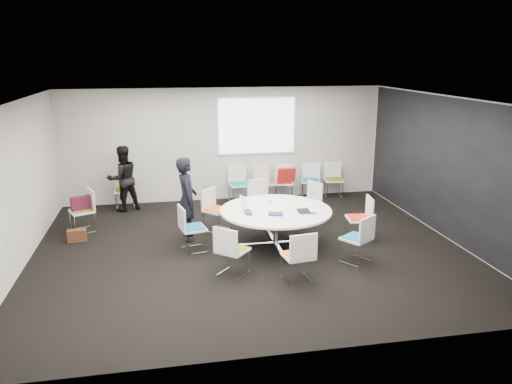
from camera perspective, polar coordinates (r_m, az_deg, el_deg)
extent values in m
cube|color=black|center=(9.56, -0.74, -6.59)|extent=(8.00, 7.00, 0.04)
cube|color=white|center=(8.89, -0.80, 10.63)|extent=(8.00, 7.00, 0.04)
cube|color=#B5B0AB|center=(12.53, -3.57, 5.45)|extent=(8.00, 0.04, 2.80)
cube|color=#B5B0AB|center=(5.84, 5.25, -6.37)|extent=(8.00, 0.04, 2.80)
cube|color=#B5B0AB|center=(9.33, -25.87, 0.45)|extent=(0.04, 7.00, 2.80)
cube|color=#B5B0AB|center=(10.57, 21.26, 2.55)|extent=(0.04, 7.00, 2.80)
cube|color=black|center=(10.55, 21.12, 2.54)|extent=(0.01, 6.94, 2.74)
cube|color=silver|center=(9.70, 2.23, -5.89)|extent=(0.90, 0.90, 0.08)
cylinder|color=silver|center=(9.58, 2.25, -4.08)|extent=(0.10, 0.10, 0.65)
cylinder|color=white|center=(9.48, 2.27, -2.12)|extent=(2.12, 2.12, 0.04)
cube|color=white|center=(12.53, 0.10, 7.56)|extent=(1.90, 0.03, 1.35)
cube|color=silver|center=(10.12, 11.56, -4.25)|extent=(0.47, 0.47, 0.42)
cube|color=white|center=(10.05, 11.63, -3.01)|extent=(0.50, 0.51, 0.04)
cube|color=red|center=(10.04, 11.64, -2.85)|extent=(0.43, 0.45, 0.03)
cube|color=white|center=(10.04, 12.86, -1.73)|extent=(0.10, 0.46, 0.42)
cube|color=silver|center=(11.02, 5.87, -2.38)|extent=(0.56, 0.56, 0.42)
cube|color=white|center=(10.95, 5.91, -1.24)|extent=(0.60, 0.61, 0.04)
cube|color=#0C577E|center=(10.94, 5.91, -1.09)|extent=(0.52, 0.53, 0.03)
cube|color=white|center=(11.03, 6.74, 0.10)|extent=(0.24, 0.43, 0.42)
cube|color=silver|center=(11.11, 0.36, -2.14)|extent=(0.45, 0.45, 0.42)
cube|color=white|center=(11.05, 0.36, -1.00)|extent=(0.49, 0.47, 0.04)
cube|color=brown|center=(11.04, 0.36, -0.85)|extent=(0.42, 0.41, 0.03)
cube|color=white|center=(11.18, 0.22, 0.43)|extent=(0.46, 0.07, 0.42)
cube|color=silver|center=(10.47, -4.49, -3.31)|extent=(0.59, 0.59, 0.42)
cube|color=white|center=(10.40, -4.51, -2.11)|extent=(0.64, 0.64, 0.04)
cube|color=#D65517|center=(10.39, -4.52, -1.95)|extent=(0.55, 0.55, 0.03)
cube|color=white|center=(10.46, -5.46, -0.71)|extent=(0.34, 0.36, 0.42)
cube|color=silver|center=(9.46, -7.15, -5.46)|extent=(0.50, 0.50, 0.42)
cube|color=white|center=(9.38, -7.19, -4.15)|extent=(0.53, 0.54, 0.04)
cube|color=#0A557C|center=(9.37, -7.20, -3.97)|extent=(0.46, 0.47, 0.03)
cube|color=white|center=(9.26, -8.49, -2.96)|extent=(0.13, 0.46, 0.42)
cube|color=silver|center=(8.40, -2.67, -8.12)|extent=(0.59, 0.59, 0.42)
cube|color=white|center=(8.31, -2.69, -6.67)|extent=(0.64, 0.63, 0.04)
cube|color=#666914|center=(8.30, -2.70, -6.47)|extent=(0.55, 0.55, 0.03)
cube|color=white|center=(8.07, -3.54, -5.63)|extent=(0.37, 0.33, 0.42)
cube|color=silver|center=(8.20, 4.78, -8.78)|extent=(0.47, 0.47, 0.42)
cube|color=white|center=(8.11, 4.82, -7.30)|extent=(0.51, 0.50, 0.04)
cube|color=orange|center=(8.10, 4.82, -7.10)|extent=(0.45, 0.43, 0.03)
cube|color=white|center=(7.84, 5.46, -6.30)|extent=(0.46, 0.10, 0.42)
cube|color=silver|center=(9.07, 11.31, -6.59)|extent=(0.58, 0.58, 0.42)
cube|color=white|center=(8.99, 11.39, -5.23)|extent=(0.63, 0.62, 0.04)
cube|color=#0D6C85|center=(8.98, 11.40, -5.05)|extent=(0.55, 0.54, 0.03)
cube|color=white|center=(8.81, 12.60, -4.14)|extent=(0.40, 0.29, 0.42)
cube|color=silver|center=(12.47, -1.94, -0.19)|extent=(0.45, 0.45, 0.42)
cube|color=white|center=(12.41, -1.95, 0.83)|extent=(0.49, 0.48, 0.04)
cube|color=#0B7774|center=(12.40, -1.95, 0.97)|extent=(0.43, 0.41, 0.03)
cube|color=white|center=(12.55, -2.18, 2.08)|extent=(0.46, 0.07, 0.42)
cube|color=silver|center=(12.57, 1.04, -0.05)|extent=(0.52, 0.52, 0.42)
cube|color=white|center=(12.51, 1.05, 0.96)|extent=(0.57, 0.55, 0.04)
cube|color=#636D18|center=(12.50, 1.05, 1.10)|extent=(0.49, 0.48, 0.03)
cube|color=white|center=(12.64, 0.60, 2.19)|extent=(0.45, 0.17, 0.42)
cube|color=silver|center=(12.67, 3.22, 0.04)|extent=(0.50, 0.50, 0.42)
cube|color=white|center=(12.61, 3.24, 1.05)|extent=(0.55, 0.53, 0.04)
cube|color=red|center=(12.60, 3.24, 1.19)|extent=(0.48, 0.46, 0.03)
cube|color=white|center=(12.76, 3.24, 2.29)|extent=(0.46, 0.14, 0.42)
cube|color=silver|center=(12.88, 6.21, 0.24)|extent=(0.53, 0.53, 0.42)
cube|color=white|center=(12.82, 6.24, 1.23)|extent=(0.58, 0.57, 0.04)
cube|color=#0B6B82|center=(12.81, 6.25, 1.36)|extent=(0.50, 0.49, 0.03)
cube|color=white|center=(12.97, 6.31, 2.44)|extent=(0.45, 0.19, 0.42)
cube|color=silver|center=(13.07, 8.84, 0.37)|extent=(0.47, 0.47, 0.42)
cube|color=white|center=(13.01, 8.88, 1.35)|extent=(0.52, 0.50, 0.04)
cube|color=brown|center=(13.00, 8.88, 1.47)|extent=(0.45, 0.43, 0.03)
cube|color=white|center=(13.16, 8.74, 2.54)|extent=(0.46, 0.10, 0.42)
cube|color=silver|center=(10.99, -19.18, -3.23)|extent=(0.55, 0.55, 0.42)
cube|color=white|center=(10.93, -19.29, -2.08)|extent=(0.58, 0.60, 0.04)
cube|color=olive|center=(10.92, -19.30, -1.93)|extent=(0.51, 0.52, 0.03)
cube|color=white|center=(10.91, -18.33, -0.76)|extent=(0.21, 0.44, 0.42)
cube|color=silver|center=(12.34, -14.75, -0.87)|extent=(0.43, 0.43, 0.42)
cube|color=white|center=(12.28, -14.82, 0.16)|extent=(0.47, 0.45, 0.04)
cube|color=olive|center=(12.27, -14.83, 0.29)|extent=(0.41, 0.39, 0.03)
cube|color=white|center=(12.42, -14.85, 1.43)|extent=(0.46, 0.05, 0.42)
imported|color=black|center=(9.87, -7.91, -0.79)|extent=(0.42, 0.62, 1.66)
imported|color=black|center=(12.05, -14.97, 1.50)|extent=(0.93, 0.84, 1.55)
imported|color=#333338|center=(9.26, -0.63, -2.31)|extent=(0.22, 0.33, 0.03)
cube|color=silver|center=(9.47, -1.48, -1.17)|extent=(0.08, 0.30, 0.22)
cube|color=black|center=(9.37, 5.47, -2.18)|extent=(0.23, 0.31, 0.02)
cube|color=navy|center=(9.16, 2.27, -2.53)|extent=(0.30, 0.26, 0.03)
cube|color=white|center=(9.78, 5.84, -1.49)|extent=(0.33, 0.26, 0.00)
cube|color=white|center=(9.48, 6.77, -2.06)|extent=(0.31, 0.22, 0.00)
cylinder|color=white|center=(9.79, 1.60, -1.14)|extent=(0.08, 0.08, 0.09)
cube|color=black|center=(9.29, 6.40, -2.41)|extent=(0.15, 0.11, 0.01)
cube|color=#4A1326|center=(10.88, -19.37, -1.18)|extent=(0.42, 0.29, 0.28)
cube|color=#4B2B18|center=(10.49, -19.78, -4.70)|extent=(0.37, 0.19, 0.24)
cube|color=#B21C15|center=(12.35, 3.49, 1.98)|extent=(0.45, 0.20, 0.36)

